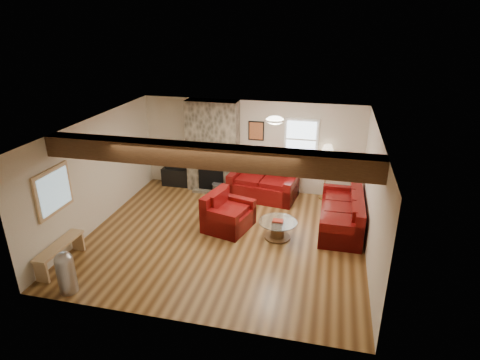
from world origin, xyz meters
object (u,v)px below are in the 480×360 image
(armchair_red, at_px, (229,212))
(television, at_px, (180,161))
(sofa_three, at_px, (341,211))
(coffee_table, at_px, (278,230))
(floor_lamp, at_px, (327,153))
(loveseat, at_px, (263,181))
(tv_cabinet, at_px, (181,177))

(armchair_red, bearing_deg, television, 57.54)
(sofa_three, relative_size, coffee_table, 2.59)
(television, relative_size, floor_lamp, 0.55)
(sofa_three, relative_size, loveseat, 1.25)
(tv_cabinet, xyz_separation_m, floor_lamp, (4.06, 0.02, 1.02))
(television, bearing_deg, floor_lamp, 0.28)
(television, bearing_deg, sofa_three, -18.61)
(coffee_table, distance_m, television, 3.96)
(sofa_three, distance_m, tv_cabinet, 4.74)
(loveseat, relative_size, television, 2.13)
(sofa_three, xyz_separation_m, coffee_table, (-1.34, -0.82, -0.21))
(floor_lamp, bearing_deg, sofa_three, -74.46)
(armchair_red, bearing_deg, sofa_three, -61.27)
(armchair_red, xyz_separation_m, coffee_table, (1.16, -0.19, -0.22))
(tv_cabinet, bearing_deg, loveseat, -6.95)
(television, height_order, floor_lamp, floor_lamp)
(tv_cabinet, distance_m, floor_lamp, 4.19)
(sofa_three, distance_m, loveseat, 2.36)
(loveseat, distance_m, television, 2.49)
(tv_cabinet, bearing_deg, television, 0.00)
(sofa_three, height_order, armchair_red, armchair_red)
(tv_cabinet, bearing_deg, sofa_three, -18.61)
(sofa_three, relative_size, floor_lamp, 1.46)
(coffee_table, bearing_deg, sofa_three, 31.51)
(loveseat, height_order, television, television)
(sofa_three, height_order, tv_cabinet, sofa_three)
(loveseat, bearing_deg, sofa_three, -22.89)
(television, distance_m, floor_lamp, 4.10)
(loveseat, bearing_deg, television, -178.99)
(loveseat, relative_size, coffee_table, 2.07)
(sofa_three, xyz_separation_m, armchair_red, (-2.50, -0.63, 0.00))
(armchair_red, bearing_deg, loveseat, 0.27)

